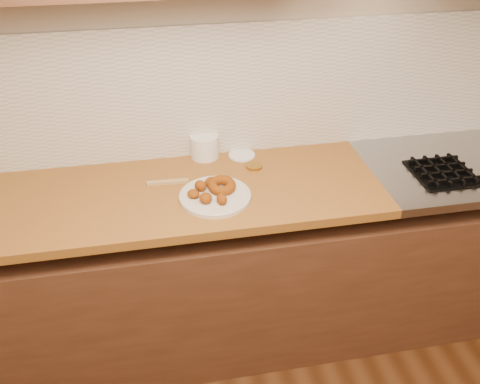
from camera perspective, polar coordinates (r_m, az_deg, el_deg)
name	(u,v)px	position (r m, az deg, el deg)	size (l,w,h in m)	color
wall_back	(249,56)	(2.27, 0.97, 14.99)	(4.00, 0.02, 2.70)	tan
base_cabinet	(259,271)	(2.50, 2.19, -8.85)	(3.60, 0.60, 0.77)	#57311F
butcher_block	(108,202)	(2.17, -14.57, -1.05)	(2.30, 0.62, 0.04)	#976126
backsplash	(249,90)	(2.31, 0.99, 11.37)	(3.60, 0.02, 0.60)	beige
donut_plate	(215,196)	(2.08, -2.81, -0.48)	(0.29, 0.29, 0.02)	beige
ring_donut	(222,185)	(2.09, -2.07, 0.75)	(0.12, 0.12, 0.04)	brown
fried_dough_chunks	(207,191)	(2.06, -3.71, 0.14)	(0.17, 0.21, 0.05)	brown
plastic_tub	(204,146)	(2.36, -4.02, 5.16)	(0.13, 0.13, 0.11)	white
tub_lid	(242,155)	(2.38, 0.20, 4.17)	(0.12, 0.12, 0.01)	white
brass_jar_lid	(254,166)	(2.29, 1.59, 2.93)	(0.07, 0.07, 0.01)	#A77C29
wooden_utensil	(168,182)	(2.19, -8.11, 1.11)	(0.18, 0.02, 0.01)	tan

